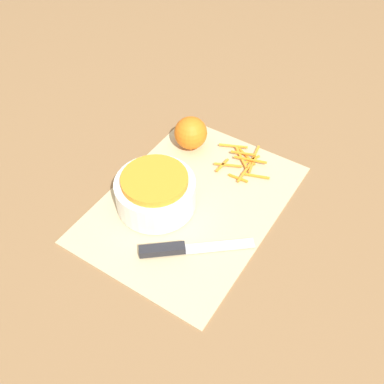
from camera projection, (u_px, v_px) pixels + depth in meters
The scene contains 6 objects.
ground_plane at pixel (192, 204), 0.94m from camera, with size 4.00×4.00×0.00m, color olive.
cutting_board at pixel (192, 203), 0.93m from camera, with size 0.46×0.33×0.01m.
bowl_speckled at pixel (155, 191), 0.90m from camera, with size 0.16×0.16×0.08m.
knife at pixel (176, 249), 0.84m from camera, with size 0.16×0.18×0.02m.
orange_left at pixel (191, 133), 1.02m from camera, with size 0.08×0.08×0.08m.
peel_pile at pixel (243, 161), 1.01m from camera, with size 0.13×0.15×0.01m.
Camera 1 is at (-0.52, -0.33, 0.70)m, focal length 42.00 mm.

